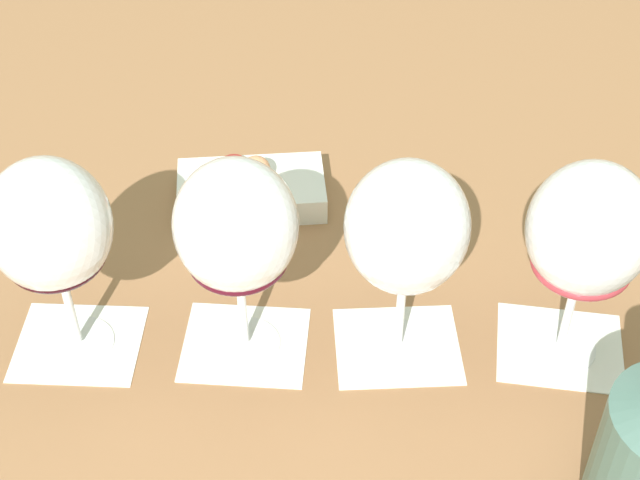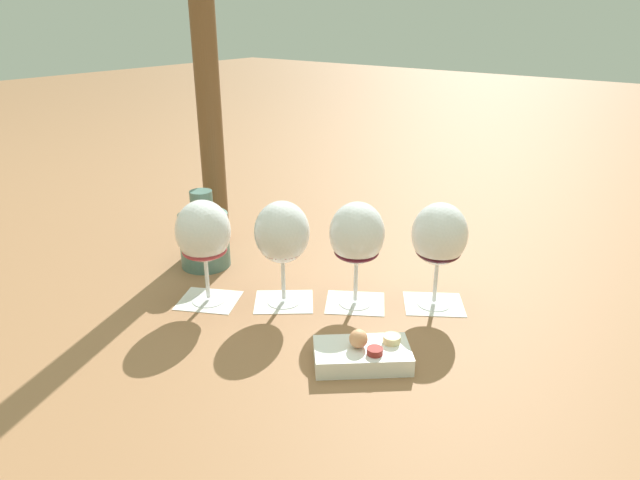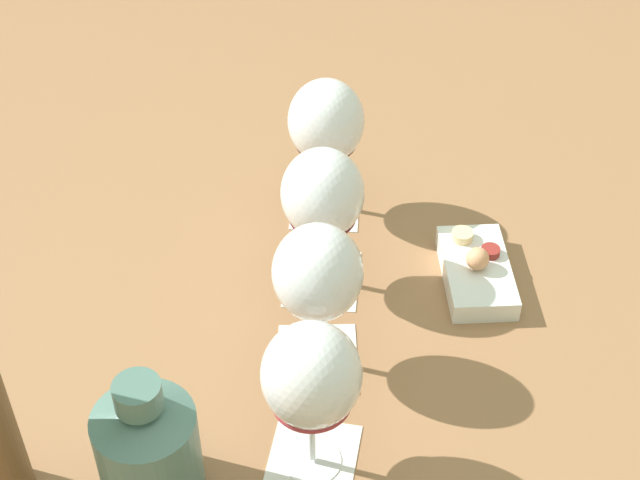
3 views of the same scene
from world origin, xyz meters
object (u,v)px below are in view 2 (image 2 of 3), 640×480
object	(u,v)px
wine_glass_0	(203,235)
wine_glass_2	(357,237)
wine_glass_1	(282,236)
ceramic_vase	(204,234)
snack_dish	(363,354)
wine_glass_3	(439,238)
umbrella_pole	(204,36)

from	to	relation	value
wine_glass_0	wine_glass_2	bearing A→B (deg)	-54.59
wine_glass_1	ceramic_vase	world-z (taller)	wine_glass_1
wine_glass_1	wine_glass_0	bearing A→B (deg)	125.44
wine_glass_2	snack_dish	world-z (taller)	wine_glass_2
wine_glass_0	wine_glass_1	world-z (taller)	same
wine_glass_3	wine_glass_0	bearing A→B (deg)	125.57
wine_glass_0	snack_dish	xyz separation A→B (m)	(0.01, -0.34, -0.12)
wine_glass_0	wine_glass_2	size ratio (longest dim) A/B	1.00
wine_glass_2	wine_glass_0	bearing A→B (deg)	125.41
wine_glass_1	wine_glass_2	xyz separation A→B (m)	(0.08, -0.11, 0.00)
snack_dish	wine_glass_0	bearing A→B (deg)	91.07
wine_glass_0	snack_dish	distance (m)	0.36
wine_glass_2	wine_glass_1	bearing A→B (deg)	125.38
wine_glass_0	wine_glass_3	size ratio (longest dim) A/B	1.00
wine_glass_0	wine_glass_3	distance (m)	0.42
snack_dish	umbrella_pole	bearing A→B (deg)	68.41
snack_dish	umbrella_pole	xyz separation A→B (m)	(0.22, 0.56, 0.44)
umbrella_pole	wine_glass_0	bearing A→B (deg)	-136.40
wine_glass_3	umbrella_pole	world-z (taller)	umbrella_pole
umbrella_pole	wine_glass_2	bearing A→B (deg)	-98.78
wine_glass_3	ceramic_vase	size ratio (longest dim) A/B	1.18
wine_glass_0	umbrella_pole	size ratio (longest dim) A/B	0.21
umbrella_pole	wine_glass_1	bearing A→B (deg)	-113.63
wine_glass_0	ceramic_vase	size ratio (longest dim) A/B	1.18
wine_glass_1	ceramic_vase	distance (m)	0.25
wine_glass_0	snack_dish	bearing A→B (deg)	-88.93
wine_glass_1	umbrella_pole	size ratio (longest dim) A/B	0.21
wine_glass_0	wine_glass_1	xyz separation A→B (m)	(0.08, -0.11, -0.00)
snack_dish	wine_glass_3	bearing A→B (deg)	-0.10
ceramic_vase	wine_glass_1	bearing A→B (deg)	-95.90
wine_glass_0	wine_glass_1	distance (m)	0.14
umbrella_pole	snack_dish	bearing A→B (deg)	-111.59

